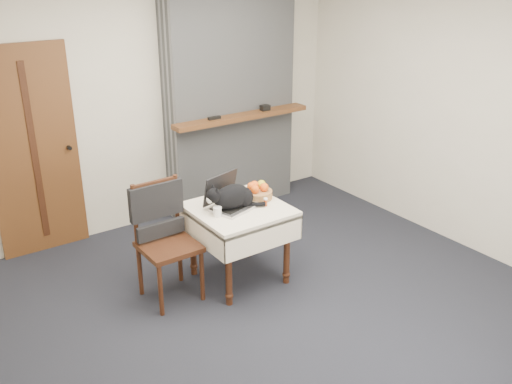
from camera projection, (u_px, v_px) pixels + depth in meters
ground at (261, 299)px, 4.83m from camera, size 4.50×4.50×0.00m
room_shell at (227, 83)px, 4.51m from camera, size 4.52×4.01×2.61m
door at (34, 152)px, 5.31m from camera, size 0.82×0.10×2.00m
chimney at (230, 94)px, 6.21m from camera, size 1.62×0.48×2.60m
side_table at (239, 219)px, 4.93m from camera, size 0.78×0.78×0.70m
laptop at (229, 199)px, 4.87m from camera, size 0.46×0.42×0.29m
cat at (233, 197)px, 4.82m from camera, size 0.50×0.25×0.25m
cream_jar at (217, 212)px, 4.70m from camera, size 0.07×0.07×0.08m
pill_bottle at (266, 202)px, 4.90m from camera, size 0.04×0.04×0.07m
fruit_basket at (258, 192)px, 5.05m from camera, size 0.26×0.26×0.15m
desk_clutter at (246, 200)px, 5.03m from camera, size 0.11×0.12×0.01m
chair at (162, 224)px, 4.70m from camera, size 0.47×0.45×1.01m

